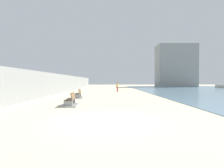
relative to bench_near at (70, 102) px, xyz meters
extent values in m
plane|color=beige|center=(2.70, 13.20, -0.23)|extent=(120.00, 120.00, 0.00)
cube|color=gray|center=(-4.80, 13.20, 1.18)|extent=(0.80, 64.00, 2.82)
cube|color=gray|center=(0.02, -0.70, 0.01)|extent=(0.61, 0.24, 0.50)
cube|color=gray|center=(-0.08, 0.70, 0.01)|extent=(0.61, 0.24, 0.50)
cube|color=brown|center=(-0.03, 0.00, 0.22)|extent=(0.62, 1.63, 0.06)
cube|color=brown|center=(0.20, 0.01, 0.50)|extent=(0.28, 1.61, 0.50)
cube|color=gray|center=(-0.03, 0.00, -0.19)|extent=(1.25, 2.17, 0.08)
cube|color=gray|center=(-0.48, 4.90, 0.01)|extent=(0.61, 0.24, 0.50)
cube|color=gray|center=(-0.57, 6.30, 0.01)|extent=(0.61, 0.24, 0.50)
cube|color=brown|center=(-0.53, 5.60, 0.22)|extent=(0.61, 1.63, 0.06)
cube|color=brown|center=(-0.30, 5.62, 0.50)|extent=(0.27, 1.61, 0.50)
cube|color=gray|center=(-0.53, 5.60, -0.19)|extent=(1.24, 2.17, 0.08)
cylinder|color=#B22D33|center=(4.26, 15.88, 0.17)|extent=(0.12, 0.12, 0.81)
cylinder|color=#B22D33|center=(4.17, 15.79, 0.17)|extent=(0.12, 0.12, 0.81)
cube|color=gold|center=(4.21, 15.84, 0.87)|extent=(0.35, 0.36, 0.58)
sphere|color=brown|center=(4.21, 15.84, 1.30)|extent=(0.22, 0.22, 0.22)
cylinder|color=gold|center=(4.36, 16.00, 0.90)|extent=(0.09, 0.09, 0.52)
cylinder|color=gold|center=(4.07, 15.67, 0.90)|extent=(0.09, 0.09, 0.52)
cube|color=gray|center=(24.13, 41.20, 6.45)|extent=(12.00, 6.00, 13.37)
camera|label=1|loc=(2.91, -12.36, 1.57)|focal=26.83mm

